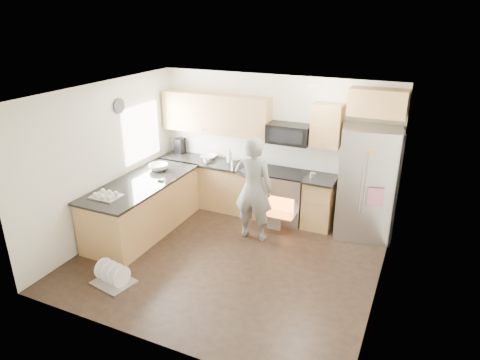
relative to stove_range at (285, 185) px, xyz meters
The scene contains 8 objects.
ground 1.86m from the stove_range, 101.69° to the right, with size 4.50×4.50×0.00m, color black.
room_shell 1.99m from the stove_range, 103.00° to the right, with size 4.54×4.04×2.62m.
back_cabinet_run 0.98m from the stove_range, behind, with size 4.45×0.64×2.50m.
peninsula 2.56m from the stove_range, 145.50° to the right, with size 0.96×2.36×1.03m.
stove_range is the anchor object (origin of this frame).
refrigerator 1.45m from the stove_range, ahead, with size 1.05×0.88×1.91m.
person 0.94m from the stove_range, 106.32° to the right, with size 0.66×0.43×1.81m, color gray.
dish_rack 3.39m from the stove_range, 117.62° to the right, with size 0.62×0.53×0.34m.
Camera 1 is at (2.58, -5.19, 3.66)m, focal length 32.00 mm.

